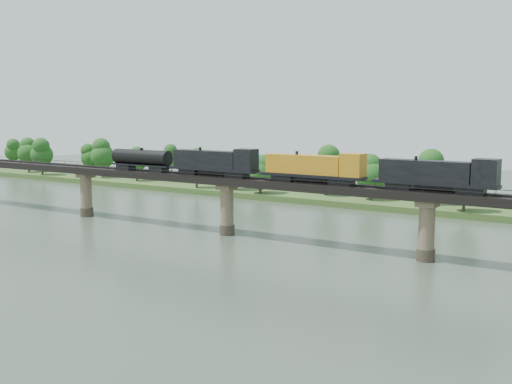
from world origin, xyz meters
The scene contains 6 objects.
ground centered at (0.00, 0.00, 0.00)m, with size 400.00×400.00×0.00m, color #344235.
far_bank centered at (0.00, 85.00, 0.80)m, with size 300.00×24.00×1.60m, color #335220.
bridge centered at (0.00, 30.00, 5.46)m, with size 236.00×30.00×11.50m.
bridge_superstructure centered at (0.00, 30.00, 11.79)m, with size 220.00×4.90×0.75m.
far_treeline centered at (-8.21, 80.52, 8.83)m, with size 289.06×17.54×13.60m.
freight_train centered at (11.62, 30.00, 14.18)m, with size 81.38×3.17×5.60m.
Camera 1 is at (72.95, -70.93, 24.76)m, focal length 45.00 mm.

